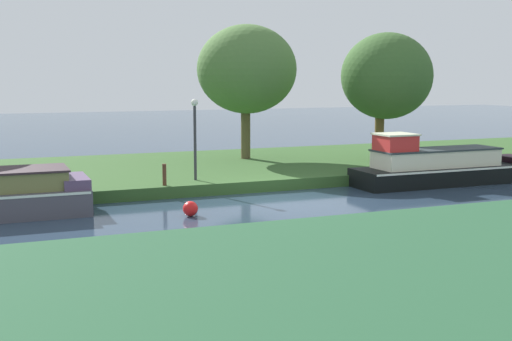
{
  "coord_description": "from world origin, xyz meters",
  "views": [
    {
      "loc": [
        -8.8,
        -18.75,
        3.92
      ],
      "look_at": [
        -0.69,
        1.2,
        0.9
      ],
      "focal_mm": 46.24,
      "sensor_mm": 36.0,
      "label": 1
    }
  ],
  "objects_px": {
    "slate_narrowboat": "(9,195)",
    "mooring_post_near": "(164,175)",
    "channel_buoy": "(190,209)",
    "black_barge": "(442,167)",
    "willow_tree_centre": "(247,70)",
    "willow_tree_right": "(387,76)",
    "lamp_post": "(195,129)",
    "mooring_post_far": "(49,181)"
  },
  "relations": [
    {
      "from": "willow_tree_centre",
      "to": "lamp_post",
      "type": "height_order",
      "value": "willow_tree_centre"
    },
    {
      "from": "black_barge",
      "to": "willow_tree_right",
      "type": "height_order",
      "value": "willow_tree_right"
    },
    {
      "from": "lamp_post",
      "to": "mooring_post_far",
      "type": "distance_m",
      "value": 5.21
    },
    {
      "from": "channel_buoy",
      "to": "mooring_post_near",
      "type": "bearing_deg",
      "value": 88.77
    },
    {
      "from": "willow_tree_right",
      "to": "willow_tree_centre",
      "type": "bearing_deg",
      "value": 150.74
    },
    {
      "from": "slate_narrowboat",
      "to": "channel_buoy",
      "type": "bearing_deg",
      "value": -23.49
    },
    {
      "from": "mooring_post_near",
      "to": "lamp_post",
      "type": "bearing_deg",
      "value": 30.0
    },
    {
      "from": "slate_narrowboat",
      "to": "channel_buoy",
      "type": "distance_m",
      "value": 5.24
    },
    {
      "from": "lamp_post",
      "to": "willow_tree_centre",
      "type": "bearing_deg",
      "value": 52.1
    },
    {
      "from": "slate_narrowboat",
      "to": "lamp_post",
      "type": "distance_m",
      "value": 6.63
    },
    {
      "from": "mooring_post_near",
      "to": "channel_buoy",
      "type": "distance_m",
      "value": 3.27
    },
    {
      "from": "mooring_post_near",
      "to": "mooring_post_far",
      "type": "distance_m",
      "value": 3.66
    },
    {
      "from": "slate_narrowboat",
      "to": "mooring_post_far",
      "type": "relative_size",
      "value": 6.24
    },
    {
      "from": "mooring_post_near",
      "to": "willow_tree_right",
      "type": "bearing_deg",
      "value": 15.23
    },
    {
      "from": "lamp_post",
      "to": "black_barge",
      "type": "bearing_deg",
      "value": -11.83
    },
    {
      "from": "willow_tree_centre",
      "to": "slate_narrowboat",
      "type": "bearing_deg",
      "value": -145.61
    },
    {
      "from": "black_barge",
      "to": "willow_tree_centre",
      "type": "bearing_deg",
      "value": 126.68
    },
    {
      "from": "black_barge",
      "to": "slate_narrowboat",
      "type": "height_order",
      "value": "black_barge"
    },
    {
      "from": "slate_narrowboat",
      "to": "mooring_post_near",
      "type": "xyz_separation_m",
      "value": [
        4.87,
        1.14,
        0.15
      ]
    },
    {
      "from": "willow_tree_centre",
      "to": "lamp_post",
      "type": "distance_m",
      "value": 6.67
    },
    {
      "from": "willow_tree_centre",
      "to": "willow_tree_right",
      "type": "height_order",
      "value": "willow_tree_centre"
    },
    {
      "from": "slate_narrowboat",
      "to": "willow_tree_right",
      "type": "bearing_deg",
      "value": 14.58
    },
    {
      "from": "channel_buoy",
      "to": "black_barge",
      "type": "bearing_deg",
      "value": 11.37
    },
    {
      "from": "willow_tree_right",
      "to": "lamp_post",
      "type": "xyz_separation_m",
      "value": [
        -9.08,
        -2.08,
        -1.82
      ]
    },
    {
      "from": "lamp_post",
      "to": "mooring_post_near",
      "type": "bearing_deg",
      "value": -150.0
    },
    {
      "from": "slate_narrowboat",
      "to": "mooring_post_near",
      "type": "height_order",
      "value": "slate_narrowboat"
    },
    {
      "from": "slate_narrowboat",
      "to": "willow_tree_centre",
      "type": "height_order",
      "value": "willow_tree_centre"
    },
    {
      "from": "channel_buoy",
      "to": "willow_tree_right",
      "type": "bearing_deg",
      "value": 30.08
    },
    {
      "from": "slate_narrowboat",
      "to": "mooring_post_far",
      "type": "bearing_deg",
      "value": 43.49
    },
    {
      "from": "slate_narrowboat",
      "to": "mooring_post_near",
      "type": "bearing_deg",
      "value": 13.18
    },
    {
      "from": "willow_tree_right",
      "to": "mooring_post_far",
      "type": "height_order",
      "value": "willow_tree_right"
    },
    {
      "from": "mooring_post_far",
      "to": "willow_tree_right",
      "type": "bearing_deg",
      "value": 11.38
    },
    {
      "from": "mooring_post_far",
      "to": "mooring_post_near",
      "type": "bearing_deg",
      "value": 0.0
    },
    {
      "from": "channel_buoy",
      "to": "willow_tree_centre",
      "type": "bearing_deg",
      "value": 59.64
    },
    {
      "from": "slate_narrowboat",
      "to": "channel_buoy",
      "type": "relative_size",
      "value": 10.27
    },
    {
      "from": "slate_narrowboat",
      "to": "willow_tree_right",
      "type": "distance_m",
      "value": 16.11
    },
    {
      "from": "black_barge",
      "to": "channel_buoy",
      "type": "bearing_deg",
      "value": -168.63
    },
    {
      "from": "lamp_post",
      "to": "willow_tree_right",
      "type": "bearing_deg",
      "value": 12.89
    },
    {
      "from": "black_barge",
      "to": "mooring_post_far",
      "type": "relative_size",
      "value": 10.35
    },
    {
      "from": "mooring_post_near",
      "to": "channel_buoy",
      "type": "height_order",
      "value": "mooring_post_near"
    },
    {
      "from": "slate_narrowboat",
      "to": "channel_buoy",
      "type": "height_order",
      "value": "slate_narrowboat"
    },
    {
      "from": "lamp_post",
      "to": "mooring_post_near",
      "type": "distance_m",
      "value": 2.06
    }
  ]
}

